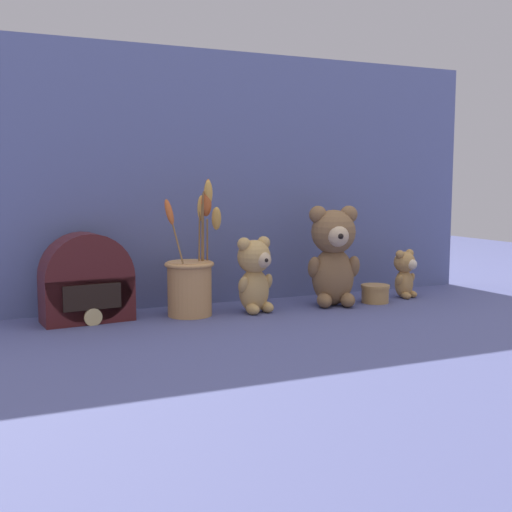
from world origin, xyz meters
TOP-DOWN VIEW (x-y plane):
  - ground_plane at (0.00, 0.00)m, footprint 4.00×4.00m
  - backdrop_wall at (0.00, 0.17)m, footprint 1.46×0.02m
  - teddy_bear_large at (0.21, 0.00)m, footprint 0.15×0.13m
  - teddy_bear_medium at (-0.01, 0.00)m, footprint 0.11×0.09m
  - teddy_bear_small at (0.46, 0.02)m, footprint 0.08×0.07m
  - flower_vase at (-0.17, 0.03)m, footprint 0.15×0.12m
  - vintage_radio at (-0.41, 0.06)m, footprint 0.21×0.11m
  - decorative_tin_tall at (0.34, -0.01)m, footprint 0.08×0.08m

SIDE VIEW (x-z plane):
  - ground_plane at x=0.00m, z-range 0.00..0.00m
  - decorative_tin_tall at x=0.34m, z-range 0.00..0.05m
  - teddy_bear_small at x=0.46m, z-range 0.00..0.14m
  - vintage_radio at x=-0.41m, z-range -0.02..0.19m
  - flower_vase at x=-0.17m, z-range -0.08..0.25m
  - teddy_bear_medium at x=-0.01m, z-range 0.00..0.19m
  - teddy_bear_large at x=0.21m, z-range 0.01..0.27m
  - backdrop_wall at x=0.00m, z-range 0.00..0.66m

